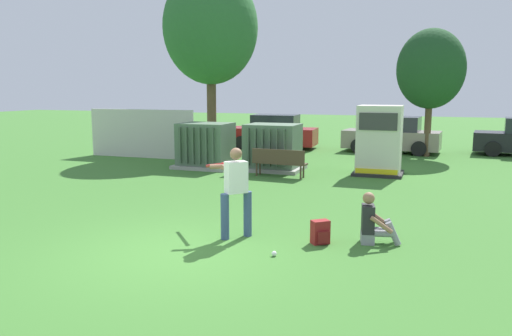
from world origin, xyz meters
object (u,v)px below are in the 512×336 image
object	(u,v)px
transformer_west	(206,146)
sports_ball	(274,254)
batter	(235,187)
generator_enclosure	(379,141)
backpack	(321,232)
parked_car_leftmost	(273,133)
park_bench	(279,161)
seated_spectator	(373,223)
transformer_mid_west	(273,148)
parked_car_left_of_center	(392,136)

from	to	relation	value
transformer_west	sports_ball	size ratio (longest dim) A/B	23.33
batter	generator_enclosure	bearing A→B (deg)	77.43
backpack	parked_car_leftmost	world-z (taller)	parked_car_leftmost
park_bench	sports_ball	size ratio (longest dim) A/B	20.27
seated_spectator	parked_car_leftmost	size ratio (longest dim) A/B	0.22
transformer_west	transformer_mid_west	xyz separation A→B (m)	(2.46, 0.29, 0.00)
transformer_mid_west	parked_car_leftmost	distance (m)	6.63
transformer_mid_west	park_bench	world-z (taller)	transformer_mid_west
parked_car_left_of_center	transformer_mid_west	bearing A→B (deg)	-118.38
sports_ball	parked_car_leftmost	distance (m)	15.88
generator_enclosure	batter	distance (m)	8.40
park_bench	transformer_mid_west	bearing A→B (deg)	115.78
generator_enclosure	parked_car_leftmost	world-z (taller)	generator_enclosure
generator_enclosure	batter	bearing A→B (deg)	-102.57
backpack	park_bench	bearing A→B (deg)	113.33
transformer_mid_west	parked_car_left_of_center	world-z (taller)	same
backpack	parked_car_leftmost	size ratio (longest dim) A/B	0.10
park_bench	generator_enclosure	bearing A→B (deg)	27.77
batter	transformer_mid_west	bearing A→B (deg)	102.73
transformer_west	parked_car_left_of_center	distance (m)	9.10
transformer_west	seated_spectator	distance (m)	9.90
park_bench	backpack	xyz separation A→B (m)	(2.80, -6.50, -0.32)
generator_enclosure	park_bench	bearing A→B (deg)	-152.23
transformer_west	parked_car_left_of_center	bearing A→B (deg)	48.75
batter	transformer_west	bearing A→B (deg)	119.06
seated_spectator	transformer_west	bearing A→B (deg)	133.52
batter	sports_ball	xyz separation A→B (m)	(1.06, -0.84, -0.93)
backpack	parked_car_left_of_center	bearing A→B (deg)	89.60
park_bench	sports_ball	distance (m)	7.80
batter	backpack	size ratio (longest dim) A/B	3.95
transformer_mid_west	park_bench	bearing A→B (deg)	-64.22
transformer_mid_west	park_bench	distance (m)	1.48
sports_ball	parked_car_left_of_center	size ratio (longest dim) A/B	0.02
transformer_west	seated_spectator	world-z (taller)	transformer_west
parked_car_left_of_center	sports_ball	bearing A→B (deg)	-92.58
batter	parked_car_left_of_center	distance (m)	14.60
transformer_mid_west	seated_spectator	world-z (taller)	transformer_mid_west
transformer_west	transformer_mid_west	size ratio (longest dim) A/B	1.00
transformer_mid_west	generator_enclosure	bearing A→B (deg)	4.03
batter	parked_car_left_of_center	world-z (taller)	batter
transformer_mid_west	backpack	world-z (taller)	transformer_mid_west
sports_ball	backpack	xyz separation A→B (m)	(0.59, 0.96, 0.17)
generator_enclosure	park_bench	xyz separation A→B (m)	(-2.99, -1.57, -0.60)
park_bench	sports_ball	world-z (taller)	park_bench
sports_ball	transformer_mid_west	bearing A→B (deg)	107.99
transformer_west	batter	distance (m)	8.76
transformer_mid_west	backpack	xyz separation A→B (m)	(3.44, -7.82, -0.57)
batter	parked_car_leftmost	distance (m)	14.76
transformer_west	generator_enclosure	world-z (taller)	generator_enclosure
transformer_west	park_bench	xyz separation A→B (m)	(3.10, -1.03, -0.25)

